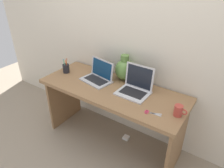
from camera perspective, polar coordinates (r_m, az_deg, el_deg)
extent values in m
plane|color=gray|center=(2.59, 0.00, -15.09)|extent=(6.00, 6.00, 0.00)
cube|color=beige|center=(2.22, 5.08, 13.17)|extent=(4.40, 0.04, 2.40)
cube|color=olive|center=(2.15, 0.00, -1.62)|extent=(1.55, 0.60, 0.04)
cube|color=olive|center=(2.77, -12.76, -3.56)|extent=(0.03, 0.51, 0.69)
cube|color=olive|center=(2.15, 17.15, -15.72)|extent=(0.03, 0.51, 0.69)
cube|color=#B2B2B7|center=(2.28, -4.40, 0.96)|extent=(0.36, 0.27, 0.01)
cube|color=black|center=(2.27, -4.41, 1.16)|extent=(0.28, 0.17, 0.00)
cube|color=#B2B2B7|center=(2.28, -2.76, 4.19)|extent=(0.33, 0.10, 0.21)
cube|color=navy|center=(2.28, -2.76, 4.19)|extent=(0.29, 0.09, 0.18)
cube|color=silver|center=(2.06, 5.72, -2.49)|extent=(0.31, 0.26, 0.01)
cube|color=black|center=(2.05, 5.74, -2.28)|extent=(0.25, 0.15, 0.00)
cube|color=silver|center=(2.08, 7.47, 1.93)|extent=(0.31, 0.04, 0.25)
cube|color=black|center=(2.08, 7.47, 1.93)|extent=(0.27, 0.04, 0.22)
ellipsoid|color=#5B843D|center=(2.27, 3.42, 3.91)|extent=(0.21, 0.21, 0.23)
cylinder|color=#5B843D|center=(2.21, 3.53, 7.08)|extent=(0.09, 0.09, 0.06)
cylinder|color=#B23D33|center=(1.83, 17.63, -6.93)|extent=(0.07, 0.07, 0.10)
torus|color=#B23D33|center=(1.82, 19.09, -7.26)|extent=(0.06, 0.01, 0.06)
cylinder|color=black|center=(2.50, -12.44, 4.16)|extent=(0.08, 0.08, 0.10)
cylinder|color=#338CBF|center=(2.47, -12.88, 5.11)|extent=(0.02, 0.01, 0.14)
cylinder|color=#4CA566|center=(2.47, -12.84, 4.99)|extent=(0.01, 0.01, 0.13)
cylinder|color=orange|center=(2.47, -12.26, 5.11)|extent=(0.01, 0.03, 0.13)
cylinder|color=orange|center=(2.49, -12.34, 5.40)|extent=(0.04, 0.01, 0.15)
cube|color=#B7B7BC|center=(1.83, 11.89, -7.95)|extent=(0.10, 0.05, 0.00)
cube|color=#B7B7BC|center=(1.82, 11.83, -8.11)|extent=(0.10, 0.02, 0.00)
torus|color=#D83359|center=(1.83, 9.37, -7.65)|extent=(0.04, 0.03, 0.01)
torus|color=#D83359|center=(1.84, 9.52, -7.31)|extent=(0.04, 0.03, 0.01)
cube|color=white|center=(2.61, 3.87, -14.40)|extent=(0.07, 0.07, 0.03)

